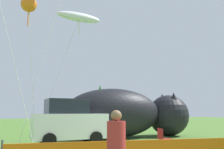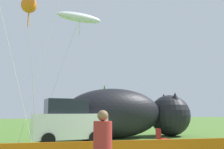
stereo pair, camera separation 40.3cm
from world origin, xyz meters
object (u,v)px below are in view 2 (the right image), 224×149
(parked_car, at_px, (68,122))
(inflatable_cat, at_px, (128,115))
(folding_chair, at_px, (161,137))
(kite_orange_flower, at_px, (29,6))
(kite_white_ghost, at_px, (80,18))

(parked_car, height_order, inflatable_cat, inflatable_cat)
(folding_chair, height_order, kite_orange_flower, kite_orange_flower)
(folding_chair, distance_m, kite_orange_flower, 10.33)
(parked_car, bearing_deg, kite_white_ghost, 62.90)
(kite_orange_flower, bearing_deg, folding_chair, -38.84)
(folding_chair, relative_size, kite_orange_flower, 0.11)
(folding_chair, bearing_deg, kite_orange_flower, 145.89)
(parked_car, xyz_separation_m, kite_orange_flower, (-2.28, 0.98, 6.63))
(folding_chair, height_order, inflatable_cat, inflatable_cat)
(parked_car, height_order, folding_chair, parked_car)
(kite_orange_flower, bearing_deg, inflatable_cat, 6.87)
(folding_chair, bearing_deg, parked_car, 138.31)
(folding_chair, xyz_separation_m, inflatable_cat, (0.86, 5.43, 0.92))
(parked_car, relative_size, kite_orange_flower, 0.47)
(parked_car, relative_size, folding_chair, 4.18)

